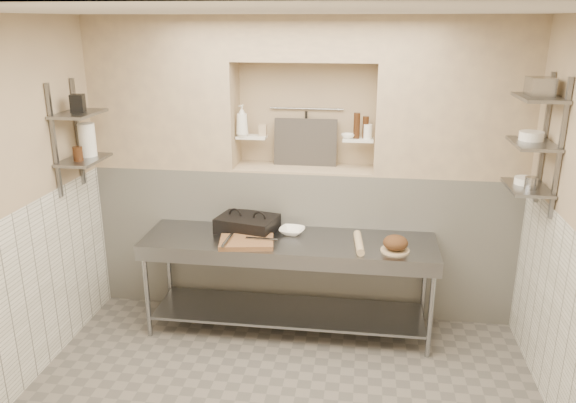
% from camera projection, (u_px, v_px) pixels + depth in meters
% --- Properties ---
extents(ceiling, '(4.00, 3.90, 0.10)m').
position_uv_depth(ceiling, '(273.00, 2.00, 3.23)').
color(ceiling, silver).
rests_on(ceiling, ground).
extents(wall_back, '(4.00, 0.10, 2.80)m').
position_uv_depth(wall_back, '(307.00, 163.00, 5.56)').
color(wall_back, tan).
rests_on(wall_back, ground).
extents(backwall_lower, '(4.00, 0.40, 1.40)m').
position_uv_depth(backwall_lower, '(303.00, 238.00, 5.55)').
color(backwall_lower, silver).
rests_on(backwall_lower, floor).
extents(alcove_sill, '(1.30, 0.40, 0.02)m').
position_uv_depth(alcove_sill, '(304.00, 168.00, 5.33)').
color(alcove_sill, tan).
rests_on(alcove_sill, backwall_lower).
extents(backwall_pillar_left, '(1.35, 0.40, 1.40)m').
position_uv_depth(backwall_pillar_left, '(165.00, 93.00, 5.29)').
color(backwall_pillar_left, tan).
rests_on(backwall_pillar_left, backwall_lower).
extents(backwall_pillar_right, '(1.35, 0.40, 1.40)m').
position_uv_depth(backwall_pillar_right, '(454.00, 98.00, 4.94)').
color(backwall_pillar_right, tan).
rests_on(backwall_pillar_right, backwall_lower).
extents(backwall_header, '(1.30, 0.40, 0.40)m').
position_uv_depth(backwall_header, '(305.00, 38.00, 4.96)').
color(backwall_header, tan).
rests_on(backwall_header, backwall_lower).
extents(wainscot_left, '(0.02, 3.90, 1.40)m').
position_uv_depth(wainscot_left, '(11.00, 311.00, 4.16)').
color(wainscot_left, silver).
rests_on(wainscot_left, floor).
extents(alcove_shelf_left, '(0.28, 0.16, 0.02)m').
position_uv_depth(alcove_shelf_left, '(252.00, 137.00, 5.30)').
color(alcove_shelf_left, white).
rests_on(alcove_shelf_left, backwall_lower).
extents(alcove_shelf_right, '(0.28, 0.16, 0.02)m').
position_uv_depth(alcove_shelf_right, '(358.00, 140.00, 5.17)').
color(alcove_shelf_right, white).
rests_on(alcove_shelf_right, backwall_lower).
extents(utensil_rail, '(0.70, 0.02, 0.02)m').
position_uv_depth(utensil_rail, '(306.00, 109.00, 5.32)').
color(utensil_rail, gray).
rests_on(utensil_rail, wall_back).
extents(hanging_steel, '(0.02, 0.02, 0.30)m').
position_uv_depth(hanging_steel, '(306.00, 127.00, 5.35)').
color(hanging_steel, black).
rests_on(hanging_steel, utensil_rail).
extents(splash_panel, '(0.60, 0.08, 0.45)m').
position_uv_depth(splash_panel, '(305.00, 142.00, 5.35)').
color(splash_panel, '#383330').
rests_on(splash_panel, alcove_sill).
extents(shelf_rail_left_a, '(0.03, 0.03, 0.95)m').
position_uv_depth(shelf_rail_left_a, '(78.00, 132.00, 4.99)').
color(shelf_rail_left_a, slate).
rests_on(shelf_rail_left_a, wall_left).
extents(shelf_rail_left_b, '(0.03, 0.03, 0.95)m').
position_uv_depth(shelf_rail_left_b, '(54.00, 141.00, 4.62)').
color(shelf_rail_left_b, slate).
rests_on(shelf_rail_left_b, wall_left).
extents(wall_shelf_left_lower, '(0.30, 0.50, 0.02)m').
position_uv_depth(wall_shelf_left_lower, '(84.00, 160.00, 4.85)').
color(wall_shelf_left_lower, slate).
rests_on(wall_shelf_left_lower, wall_left).
extents(wall_shelf_left_upper, '(0.30, 0.50, 0.03)m').
position_uv_depth(wall_shelf_left_upper, '(79.00, 114.00, 4.72)').
color(wall_shelf_left_upper, slate).
rests_on(wall_shelf_left_upper, wall_left).
extents(shelf_rail_right_a, '(0.03, 0.03, 1.05)m').
position_uv_depth(shelf_rail_right_a, '(544.00, 139.00, 4.46)').
color(shelf_rail_right_a, slate).
rests_on(shelf_rail_right_a, wall_right).
extents(shelf_rail_right_b, '(0.03, 0.03, 1.05)m').
position_uv_depth(shelf_rail_right_b, '(560.00, 150.00, 4.08)').
color(shelf_rail_right_b, slate).
rests_on(shelf_rail_right_b, wall_right).
extents(wall_shelf_right_lower, '(0.30, 0.50, 0.02)m').
position_uv_depth(wall_shelf_right_lower, '(527.00, 188.00, 4.40)').
color(wall_shelf_right_lower, slate).
rests_on(wall_shelf_right_lower, wall_right).
extents(wall_shelf_right_mid, '(0.30, 0.50, 0.02)m').
position_uv_depth(wall_shelf_right_mid, '(533.00, 144.00, 4.29)').
color(wall_shelf_right_mid, slate).
rests_on(wall_shelf_right_mid, wall_right).
extents(wall_shelf_right_upper, '(0.30, 0.50, 0.03)m').
position_uv_depth(wall_shelf_right_upper, '(540.00, 98.00, 4.18)').
color(wall_shelf_right_upper, slate).
rests_on(wall_shelf_right_upper, wall_right).
extents(prep_table, '(2.60, 0.70, 0.90)m').
position_uv_depth(prep_table, '(288.00, 266.00, 5.04)').
color(prep_table, gray).
rests_on(prep_table, floor).
extents(panini_press, '(0.59, 0.48, 0.14)m').
position_uv_depth(panini_press, '(247.00, 224.00, 5.14)').
color(panini_press, black).
rests_on(panini_press, prep_table).
extents(cutting_board, '(0.51, 0.39, 0.04)m').
position_uv_depth(cutting_board, '(247.00, 242.00, 4.85)').
color(cutting_board, brown).
rests_on(cutting_board, prep_table).
extents(knife_blade, '(0.28, 0.04, 0.01)m').
position_uv_depth(knife_blade, '(262.00, 239.00, 4.86)').
color(knife_blade, gray).
rests_on(knife_blade, cutting_board).
extents(tongs, '(0.04, 0.29, 0.03)m').
position_uv_depth(tongs, '(227.00, 240.00, 4.81)').
color(tongs, gray).
rests_on(tongs, cutting_board).
extents(mixing_bowl, '(0.26, 0.26, 0.06)m').
position_uv_depth(mixing_bowl, '(292.00, 231.00, 5.09)').
color(mixing_bowl, white).
rests_on(mixing_bowl, prep_table).
extents(rolling_pin, '(0.10, 0.45, 0.07)m').
position_uv_depth(rolling_pin, '(359.00, 243.00, 4.80)').
color(rolling_pin, tan).
rests_on(rolling_pin, prep_table).
extents(bread_board, '(0.24, 0.24, 0.01)m').
position_uv_depth(bread_board, '(395.00, 250.00, 4.72)').
color(bread_board, tan).
rests_on(bread_board, prep_table).
extents(bread_loaf, '(0.21, 0.21, 0.13)m').
position_uv_depth(bread_loaf, '(396.00, 243.00, 4.69)').
color(bread_loaf, '#4C2D19').
rests_on(bread_loaf, bread_board).
extents(bottle_soap, '(0.14, 0.14, 0.29)m').
position_uv_depth(bottle_soap, '(242.00, 121.00, 5.22)').
color(bottle_soap, white).
rests_on(bottle_soap, alcove_shelf_left).
extents(jar_alcove, '(0.07, 0.07, 0.11)m').
position_uv_depth(jar_alcove, '(263.00, 130.00, 5.28)').
color(jar_alcove, tan).
rests_on(jar_alcove, alcove_shelf_left).
extents(bowl_alcove, '(0.16, 0.16, 0.04)m').
position_uv_depth(bowl_alcove, '(348.00, 136.00, 5.17)').
color(bowl_alcove, white).
rests_on(bowl_alcove, alcove_shelf_right).
extents(condiment_a, '(0.06, 0.06, 0.20)m').
position_uv_depth(condiment_a, '(366.00, 127.00, 5.14)').
color(condiment_a, '#341B0D').
rests_on(condiment_a, alcove_shelf_right).
extents(condiment_b, '(0.06, 0.06, 0.24)m').
position_uv_depth(condiment_b, '(357.00, 126.00, 5.13)').
color(condiment_b, '#341B0D').
rests_on(condiment_b, alcove_shelf_right).
extents(condiment_c, '(0.08, 0.08, 0.13)m').
position_uv_depth(condiment_c, '(368.00, 132.00, 5.13)').
color(condiment_c, white).
rests_on(condiment_c, alcove_shelf_right).
extents(jug_left, '(0.14, 0.14, 0.29)m').
position_uv_depth(jug_left, '(87.00, 140.00, 4.89)').
color(jug_left, white).
rests_on(jug_left, wall_shelf_left_lower).
extents(jar_left, '(0.08, 0.08, 0.12)m').
position_uv_depth(jar_left, '(78.00, 154.00, 4.74)').
color(jar_left, '#341B0D').
rests_on(jar_left, wall_shelf_left_lower).
extents(box_left_upper, '(0.13, 0.13, 0.15)m').
position_uv_depth(box_left_upper, '(78.00, 103.00, 4.70)').
color(box_left_upper, black).
rests_on(box_left_upper, wall_shelf_left_upper).
extents(bowl_right, '(0.18, 0.18, 0.05)m').
position_uv_depth(bowl_right, '(526.00, 181.00, 4.44)').
color(bowl_right, white).
rests_on(bowl_right, wall_shelf_right_lower).
extents(canister_right, '(0.10, 0.10, 0.10)m').
position_uv_depth(canister_right, '(531.00, 183.00, 4.30)').
color(canister_right, gray).
rests_on(canister_right, wall_shelf_right_lower).
extents(bowl_right_mid, '(0.19, 0.19, 0.07)m').
position_uv_depth(bowl_right_mid, '(531.00, 136.00, 4.35)').
color(bowl_right_mid, white).
rests_on(bowl_right_mid, wall_shelf_right_mid).
extents(basket_right, '(0.18, 0.22, 0.14)m').
position_uv_depth(basket_right, '(540.00, 86.00, 4.18)').
color(basket_right, gray).
rests_on(basket_right, wall_shelf_right_upper).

